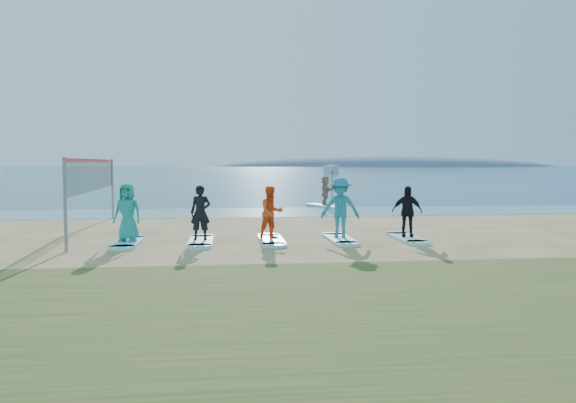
{
  "coord_description": "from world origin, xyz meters",
  "views": [
    {
      "loc": [
        -1.58,
        -15.84,
        2.36
      ],
      "look_at": [
        0.48,
        2.0,
        1.1
      ],
      "focal_mm": 35.0,
      "sensor_mm": 36.0,
      "label": 1
    }
  ],
  "objects": [
    {
      "name": "surfboard_4",
      "position": [
        3.98,
        0.65,
        0.04
      ],
      "size": [
        0.7,
        2.2,
        0.09
      ],
      "primitive_type": "cube",
      "color": "#A0F2F7",
      "rests_on": "ground"
    },
    {
      "name": "island_ridge",
      "position": [
        95.0,
        300.0,
        0.0
      ],
      "size": [
        220.0,
        56.0,
        18.0
      ],
      "primitive_type": "ellipsoid",
      "color": "slate",
      "rests_on": "ground"
    },
    {
      "name": "student_2",
      "position": [
        -0.18,
        0.65,
        0.87
      ],
      "size": [
        0.92,
        0.83,
        1.56
      ],
      "primitive_type": "imported",
      "rotation": [
        0.0,
        0.0,
        0.37
      ],
      "color": "#EC4C18",
      "rests_on": "surfboard_2"
    },
    {
      "name": "ground",
      "position": [
        0.0,
        0.0,
        0.0
      ],
      "size": [
        600.0,
        600.0,
        0.0
      ],
      "primitive_type": "plane",
      "color": "tan",
      "rests_on": "ground"
    },
    {
      "name": "surfboard_0",
      "position": [
        -4.33,
        0.65,
        0.04
      ],
      "size": [
        0.7,
        2.2,
        0.09
      ],
      "primitive_type": "cube",
      "color": "#A0F2F7",
      "rests_on": "ground"
    },
    {
      "name": "boat_offshore_b",
      "position": [
        21.18,
        101.14,
        0.0
      ],
      "size": [
        4.05,
        5.81,
        1.77
      ],
      "primitive_type": "cube",
      "rotation": [
        0.0,
        0.0,
        -0.42
      ],
      "color": "silver",
      "rests_on": "ground"
    },
    {
      "name": "surfboard_1",
      "position": [
        -2.25,
        0.65,
        0.04
      ],
      "size": [
        0.7,
        2.2,
        0.09
      ],
      "primitive_type": "cube",
      "color": "#A0F2F7",
      "rests_on": "ground"
    },
    {
      "name": "student_0",
      "position": [
        -4.33,
        0.65,
        0.92
      ],
      "size": [
        0.94,
        0.75,
        1.67
      ],
      "primitive_type": "imported",
      "rotation": [
        0.0,
        0.0,
        -0.31
      ],
      "color": "teal",
      "rests_on": "surfboard_0"
    },
    {
      "name": "surfboard_2",
      "position": [
        -0.18,
        0.65,
        0.04
      ],
      "size": [
        0.7,
        2.2,
        0.09
      ],
      "primitive_type": "cube",
      "color": "#A0F2F7",
      "rests_on": "ground"
    },
    {
      "name": "volleyball_net",
      "position": [
        -5.97,
        3.89,
        1.9
      ],
      "size": [
        0.59,
        9.08,
        2.5
      ],
      "rotation": [
        0.0,
        0.0,
        0.06
      ],
      "color": "gray",
      "rests_on": "ground"
    },
    {
      "name": "student_4",
      "position": [
        3.98,
        0.65,
        0.86
      ],
      "size": [
        0.97,
        0.57,
        1.55
      ],
      "primitive_type": "imported",
      "rotation": [
        0.0,
        0.0,
        -0.22
      ],
      "color": "black",
      "rests_on": "surfboard_4"
    },
    {
      "name": "paddleboard",
      "position": [
        3.74,
        13.13,
        0.06
      ],
      "size": [
        1.7,
        3.06,
        0.12
      ],
      "primitive_type": "cube",
      "rotation": [
        0.0,
        0.0,
        0.36
      ],
      "color": "silver",
      "rests_on": "ground"
    },
    {
      "name": "student_1",
      "position": [
        -2.25,
        0.65,
        0.89
      ],
      "size": [
        0.63,
        0.46,
        1.6
      ],
      "primitive_type": "imported",
      "rotation": [
        0.0,
        0.0,
        -0.14
      ],
      "color": "black",
      "rests_on": "surfboard_1"
    },
    {
      "name": "surfboard_3",
      "position": [
        1.9,
        0.65,
        0.04
      ],
      "size": [
        0.7,
        2.2,
        0.09
      ],
      "primitive_type": "cube",
      "color": "#A0F2F7",
      "rests_on": "ground"
    },
    {
      "name": "shallow_water",
      "position": [
        0.0,
        10.5,
        0.01
      ],
      "size": [
        600.0,
        600.0,
        0.0
      ],
      "primitive_type": "plane",
      "color": "teal",
      "rests_on": "ground"
    },
    {
      "name": "ocean",
      "position": [
        0.0,
        160.0,
        0.01
      ],
      "size": [
        600.0,
        600.0,
        0.0
      ],
      "primitive_type": "plane",
      "color": "navy",
      "rests_on": "ground"
    },
    {
      "name": "paddleboarder",
      "position": [
        3.74,
        13.13,
        0.88
      ],
      "size": [
        0.63,
        1.46,
        1.52
      ],
      "primitive_type": "imported",
      "rotation": [
        0.0,
        0.0,
        1.7
      ],
      "color": "tan",
      "rests_on": "paddleboard"
    },
    {
      "name": "student_3",
      "position": [
        1.9,
        0.65,
        1.0
      ],
      "size": [
        1.32,
        1.02,
        1.81
      ],
      "primitive_type": "imported",
      "rotation": [
        0.0,
        0.0,
        -0.33
      ],
      "color": "teal",
      "rests_on": "surfboard_3"
    }
  ]
}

